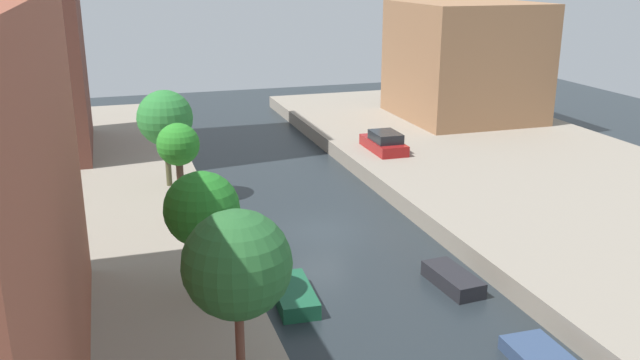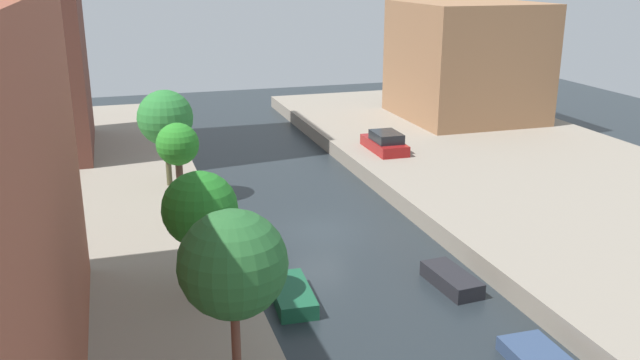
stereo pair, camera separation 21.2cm
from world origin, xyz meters
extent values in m
plane|color=#232B30|center=(0.00, 0.00, 0.00)|extent=(84.00, 84.00, 0.00)
cube|color=gray|center=(15.00, 0.00, 0.50)|extent=(20.00, 64.00, 1.00)
cube|color=#9E704C|center=(18.00, 18.35, 5.60)|extent=(10.00, 10.68, 9.21)
cylinder|color=brown|center=(-6.83, -13.97, 2.59)|extent=(0.26, 0.26, 3.19)
sphere|color=#296530|center=(-6.83, -13.97, 5.24)|extent=(3.01, 3.01, 3.01)
cylinder|color=brown|center=(-6.83, -7.09, 2.22)|extent=(0.25, 0.25, 2.44)
sphere|color=#237924|center=(-6.83, -7.09, 4.42)|extent=(2.80, 2.80, 2.80)
cylinder|color=brown|center=(-6.83, 0.35, 2.66)|extent=(0.34, 0.34, 3.32)
sphere|color=#2B8A28|center=(-6.83, 0.35, 5.02)|extent=(1.99, 1.99, 1.99)
cylinder|color=#4D4B2F|center=(-6.83, 6.93, 2.41)|extent=(0.32, 0.32, 2.82)
sphere|color=#2E8137|center=(-6.83, 6.93, 4.90)|extent=(3.07, 3.07, 3.07)
cube|color=maroon|center=(7.70, 10.33, 1.35)|extent=(1.95, 4.36, 0.71)
cube|color=#1E2328|center=(7.70, 10.01, 2.02)|extent=(1.70, 2.41, 0.62)
cube|color=#195638|center=(-3.37, -6.88, 0.32)|extent=(1.68, 3.50, 0.64)
cube|color=#232328|center=(3.38, -7.57, 0.33)|extent=(1.52, 3.14, 0.66)
camera|label=1|loc=(-9.72, -30.47, 12.86)|focal=38.01mm
camera|label=2|loc=(-9.52, -30.53, 12.86)|focal=38.01mm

